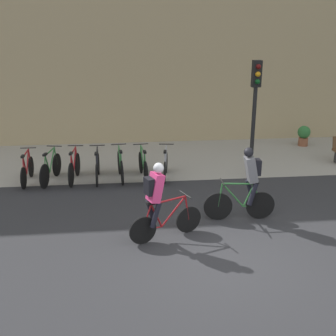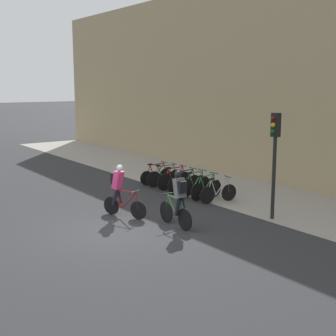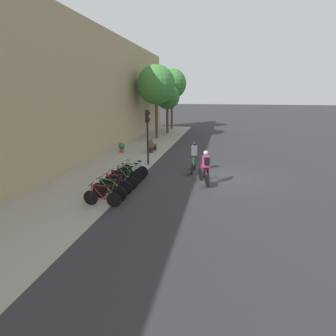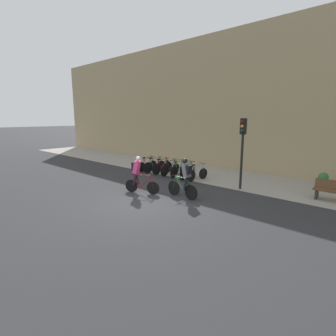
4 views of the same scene
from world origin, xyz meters
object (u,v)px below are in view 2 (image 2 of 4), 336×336
Objects in this scene: parked_bike_1 at (165,177)px; parked_bike_3 at (184,183)px; cyclist_pink at (120,189)px; parked_bike_5 at (206,189)px; parked_bike_0 at (156,175)px; traffic_light_pole at (275,146)px; parked_bike_6 at (218,192)px; parked_bike_4 at (195,185)px; parked_bike_2 at (174,180)px; cyclist_grey at (178,198)px.

parked_bike_3 is at bearing -0.03° from parked_bike_1.
cyclist_pink is 1.05× the size of parked_bike_5.
parked_bike_1 is at bearing 0.08° from parked_bike_0.
traffic_light_pole is (3.32, -0.01, 2.00)m from parked_bike_5.
parked_bike_6 is (3.40, -0.00, -0.02)m from parked_bike_1.
cyclist_pink is 4.02m from parked_bike_4.
parked_bike_6 is at bearing 82.01° from cyclist_pink.
traffic_light_pole reaches higher than parked_bike_2.
cyclist_grey is 5.35m from parked_bike_2.
cyclist_grey reaches higher than parked_bike_6.
parked_bike_3 is at bearing 139.77° from cyclist_grey.
parked_bike_5 is (0.68, -0.00, -0.01)m from parked_bike_4.
parked_bike_6 is (-1.61, 3.09, -0.56)m from cyclist_grey.
traffic_light_pole reaches higher than parked_bike_3.
cyclist_grey is 1.12× the size of parked_bike_6.
cyclist_pink is 5.29m from parked_bike_0.
parked_bike_2 is at bearing 179.87° from parked_bike_3.
parked_bike_4 is (0.68, 0.00, 0.02)m from parked_bike_3.
cyclist_grey is 6.50m from parked_bike_0.
parked_bike_6 is (0.55, 3.90, -0.56)m from cyclist_pink.
parked_bike_1 is 1.03× the size of parked_bike_4.
cyclist_grey reaches higher than parked_bike_3.
cyclist_pink reaches higher than parked_bike_2.
cyclist_pink is 0.51× the size of traffic_light_pole.
parked_bike_5 is at bearing 179.99° from parked_bike_6.
parked_bike_3 is 1.02× the size of parked_bike_5.
traffic_light_pole is at bearing -0.13° from parked_bike_5.
parked_bike_2 is at bearing 0.07° from parked_bike_0.
parked_bike_0 is at bearing 151.52° from cyclist_grey.
cyclist_grey is 1.07× the size of parked_bike_5.
parked_bike_4 is at bearing 0.01° from parked_bike_2.
parked_bike_3 is 0.68m from parked_bike_4.
cyclist_pink is at bearing -69.05° from parked_bike_3.
parked_bike_0 is 0.48× the size of traffic_light_pole.
traffic_light_pole is at bearing 50.65° from cyclist_pink.
traffic_light_pole is (6.05, -0.01, 1.99)m from parked_bike_1.
cyclist_grey is 1.07× the size of parked_bike_4.
parked_bike_2 is at bearing 179.98° from parked_bike_5.
parked_bike_2 reaches higher than parked_bike_0.
parked_bike_4 reaches higher than parked_bike_6.
parked_bike_2 is (0.68, 0.00, -0.00)m from parked_bike_1.
cyclist_grey is at bearing -28.48° from parked_bike_0.
cyclist_grey reaches higher than parked_bike_1.
cyclist_grey is at bearing -108.53° from traffic_light_pole.
parked_bike_1 is 6.37m from traffic_light_pole.
parked_bike_5 reaches higher than parked_bike_3.
traffic_light_pole reaches higher than parked_bike_1.
parked_bike_1 is 0.68m from parked_bike_2.
parked_bike_0 is 1.36m from parked_bike_2.
parked_bike_3 is (-1.49, 3.90, -0.55)m from cyclist_pink.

